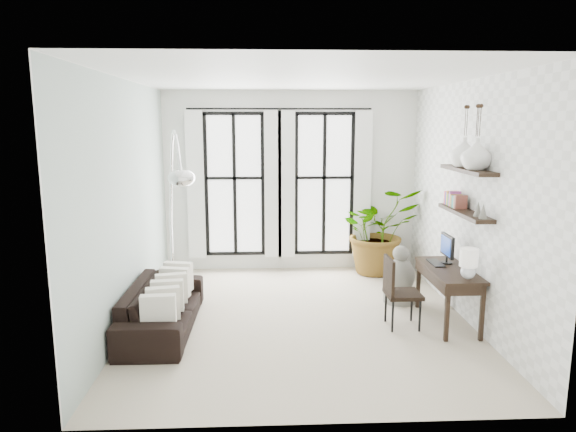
{
  "coord_description": "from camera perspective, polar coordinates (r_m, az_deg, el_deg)",
  "views": [
    {
      "loc": [
        -0.46,
        -6.64,
        2.64
      ],
      "look_at": [
        -0.15,
        0.3,
        1.38
      ],
      "focal_mm": 32.0,
      "sensor_mm": 36.0,
      "label": 1
    }
  ],
  "objects": [
    {
      "name": "desk",
      "position": [
        7.06,
        17.57,
        -6.06
      ],
      "size": [
        0.54,
        1.28,
        1.15
      ],
      "color": "black",
      "rests_on": "floor"
    },
    {
      "name": "wall_back",
      "position": [
        9.21,
        0.29,
        3.83
      ],
      "size": [
        4.5,
        0.0,
        4.5
      ],
      "primitive_type": "plane",
      "rotation": [
        1.57,
        0.0,
        0.0
      ],
      "color": "white",
      "rests_on": "floor"
    },
    {
      "name": "wall_right",
      "position": [
        7.25,
        19.41,
        1.47
      ],
      "size": [
        0.0,
        5.0,
        5.0
      ],
      "primitive_type": "plane",
      "rotation": [
        1.57,
        0.0,
        -1.57
      ],
      "color": "white",
      "rests_on": "floor"
    },
    {
      "name": "desk_chair",
      "position": [
        6.87,
        12.0,
        -7.79
      ],
      "size": [
        0.45,
        0.45,
        0.93
      ],
      "rotation": [
        0.0,
        0.0,
        0.02
      ],
      "color": "black",
      "rests_on": "floor"
    },
    {
      "name": "vase_a",
      "position": [
        6.67,
        20.21,
        6.46
      ],
      "size": [
        0.37,
        0.37,
        0.38
      ],
      "primitive_type": "imported",
      "color": "white",
      "rests_on": "shelf_upper"
    },
    {
      "name": "wall_left",
      "position": [
        6.95,
        -17.47,
        1.23
      ],
      "size": [
        0.0,
        5.0,
        5.0
      ],
      "primitive_type": "plane",
      "rotation": [
        1.57,
        0.0,
        1.57
      ],
      "color": "#A2B5AC",
      "rests_on": "floor"
    },
    {
      "name": "buddha",
      "position": [
        7.85,
        12.34,
        -6.79
      ],
      "size": [
        0.48,
        0.48,
        0.86
      ],
      "color": "gray",
      "rests_on": "floor"
    },
    {
      "name": "windows",
      "position": [
        9.14,
        -0.94,
        3.52
      ],
      "size": [
        3.26,
        0.13,
        2.65
      ],
      "color": "white",
      "rests_on": "wall_back"
    },
    {
      "name": "ceiling",
      "position": [
        6.68,
        1.43,
        15.11
      ],
      "size": [
        5.0,
        5.0,
        0.0
      ],
      "primitive_type": "plane",
      "color": "white",
      "rests_on": "wall_back"
    },
    {
      "name": "plant",
      "position": [
        9.21,
        9.98,
        -1.55
      ],
      "size": [
        1.63,
        1.5,
        1.54
      ],
      "primitive_type": "imported",
      "rotation": [
        0.0,
        0.0,
        0.24
      ],
      "color": "#2D7228",
      "rests_on": "floor"
    },
    {
      "name": "vase_b",
      "position": [
        7.04,
        18.96,
        6.71
      ],
      "size": [
        0.37,
        0.37,
        0.38
      ],
      "primitive_type": "imported",
      "color": "white",
      "rests_on": "shelf_upper"
    },
    {
      "name": "arc_lamp",
      "position": [
        7.21,
        -12.5,
        4.71
      ],
      "size": [
        0.76,
        1.69,
        2.55
      ],
      "color": "silver",
      "rests_on": "floor"
    },
    {
      "name": "wall_shelves",
      "position": [
        6.99,
        19.03,
        2.24
      ],
      "size": [
        0.25,
        1.3,
        0.6
      ],
      "color": "black",
      "rests_on": "wall_right"
    },
    {
      "name": "floor",
      "position": [
        7.16,
        1.31,
        -11.33
      ],
      "size": [
        5.0,
        5.0,
        0.0
      ],
      "primitive_type": "plane",
      "color": "#B6A891",
      "rests_on": "ground"
    },
    {
      "name": "throw_pillows",
      "position": [
        6.83,
        -13.04,
        -8.23
      ],
      "size": [
        0.4,
        1.52,
        0.4
      ],
      "color": "silver",
      "rests_on": "sofa"
    },
    {
      "name": "sofa",
      "position": [
        6.91,
        -13.8,
        -9.8
      ],
      "size": [
        0.82,
        2.05,
        0.6
      ],
      "primitive_type": "imported",
      "rotation": [
        0.0,
        0.0,
        1.56
      ],
      "color": "black",
      "rests_on": "floor"
    }
  ]
}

